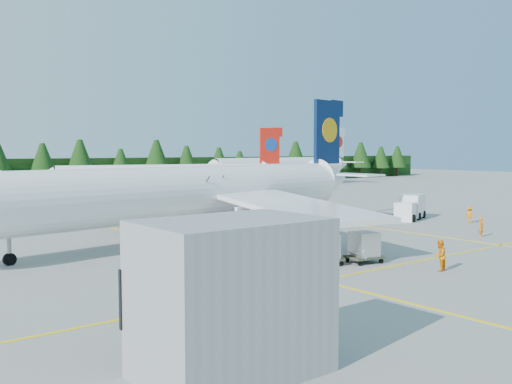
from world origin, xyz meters
TOP-DOWN VIEW (x-y plane):
  - ground at (0.00, 0.00)m, footprint 320.00×320.00m
  - taxi_stripe_a at (-14.00, 20.00)m, footprint 0.25×120.00m
  - taxi_stripe_b at (6.00, 20.00)m, footprint 0.25×120.00m
  - taxi_stripe_cross at (0.00, -6.00)m, footprint 80.00×0.25m
  - treeline_hedge at (0.00, 82.00)m, footprint 220.00×4.00m
  - terminal_building at (-26.00, -14.00)m, footprint 6.00×4.00m
  - airliner_navy at (-13.45, 11.65)m, footprint 44.04×36.00m
  - airliner_red at (5.67, 47.76)m, footprint 38.34×31.26m
  - airliner_far_right at (39.69, 61.11)m, footprint 43.47×9.66m
  - airstairs at (-10.15, 9.75)m, footprint 5.12×6.95m
  - service_truck at (14.32, 8.95)m, footprint 5.90×3.95m
  - uld_pair at (-9.37, -3.55)m, footprint 5.22×3.17m
  - crew_a at (8.65, -2.74)m, footprint 0.70×0.55m
  - crew_b at (-6.31, -8.69)m, footprint 1.09×0.93m
  - crew_c at (16.66, 3.24)m, footprint 0.51×0.72m

SIDE VIEW (x-z plane):
  - ground at x=0.00m, z-range 0.00..0.00m
  - taxi_stripe_a at x=-14.00m, z-range 0.00..0.01m
  - taxi_stripe_b at x=6.00m, z-range 0.00..0.01m
  - taxi_stripe_cross at x=0.00m, z-range 0.00..0.01m
  - crew_c at x=16.66m, z-range 0.00..1.68m
  - crew_a at x=8.65m, z-range 0.00..1.71m
  - airstairs at x=-10.15m, z-range -1.17..2.97m
  - crew_b at x=-6.31m, z-range 0.00..1.93m
  - uld_pair at x=-9.37m, z-range 0.30..2.02m
  - service_truck at x=14.32m, z-range -0.01..2.67m
  - terminal_building at x=-26.00m, z-range 0.00..5.20m
  - treeline_hedge at x=0.00m, z-range 0.00..6.00m
  - airliner_red at x=5.67m, z-range -2.24..9.00m
  - airliner_navy at x=-13.45m, z-range -2.56..10.29m
  - airliner_far_right at x=39.69m, z-range -2.36..10.31m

